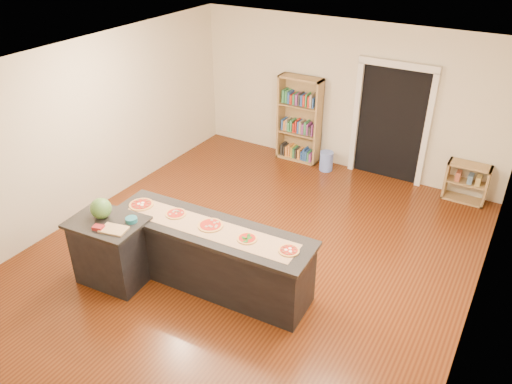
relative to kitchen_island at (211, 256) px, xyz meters
The scene contains 17 objects.
room 1.21m from the kitchen_island, 80.45° to the left, with size 6.00×7.00×2.80m.
doorway 4.41m from the kitchen_island, 76.32° to the left, with size 1.40×0.09×2.21m.
kitchen_island is the anchor object (origin of this frame).
side_counter 1.35m from the kitchen_island, 153.41° to the right, with size 0.96×0.70×0.95m.
bookshelf 4.14m from the kitchen_island, 100.05° to the left, with size 0.85×0.30×1.70m, color #A68550.
low_shelf 4.77m from the kitchen_island, 58.28° to the left, with size 0.70×0.30×0.70m, color #A68550.
waste_bin 3.91m from the kitchen_island, 90.39° to the left, with size 0.26×0.26×0.38m, color #6986EA.
kraft_paper 0.46m from the kitchen_island, 87.11° to the right, with size 2.42×0.44×0.00m, color tan.
watermelon 1.55m from the kitchen_island, 156.66° to the right, with size 0.28×0.28×0.28m, color #144214.
cutting_board 1.29m from the kitchen_island, 143.73° to the right, with size 0.33×0.22×0.02m, color tan.
package_red 1.48m from the kitchen_island, 145.41° to the right, with size 0.13×0.10×0.05m, color maroon.
package_teal 1.14m from the kitchen_island, 153.82° to the right, with size 0.15×0.15×0.06m, color #195966.
pizza_a 1.21m from the kitchen_island, behind, with size 0.32×0.32×0.02m.
pizza_b 0.73m from the kitchen_island, behind, with size 0.28×0.28×0.02m.
pizza_c 0.47m from the kitchen_island, 92.89° to the left, with size 0.32×0.32×0.02m.
pizza_d 0.73m from the kitchen_island, ahead, with size 0.26×0.26×0.02m.
pizza_e 1.21m from the kitchen_island, ahead, with size 0.27×0.27×0.02m.
Camera 1 is at (3.08, -5.02, 4.49)m, focal length 35.00 mm.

